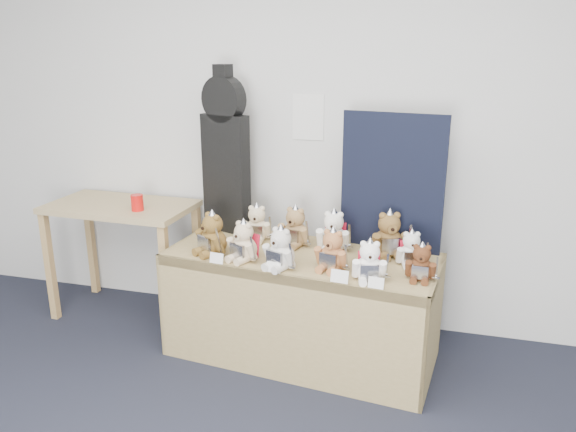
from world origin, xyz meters
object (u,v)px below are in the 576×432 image
(teddy_back_centre_left, at_px, (295,228))
(teddy_back_centre_right, at_px, (333,233))
(display_table, at_px, (298,281))
(teddy_front_right, at_px, (332,252))
(teddy_back_left, at_px, (257,224))
(teddy_back_right, at_px, (389,236))
(red_cup, at_px, (137,203))
(side_table, at_px, (122,222))
(teddy_back_end, at_px, (411,250))
(guitar_case, at_px, (225,153))
(teddy_front_centre, at_px, (280,250))
(teddy_front_far_left, at_px, (212,235))
(teddy_front_end, at_px, (421,264))
(teddy_front_far_right, at_px, (369,263))
(teddy_front_left, at_px, (243,243))

(teddy_back_centre_left, relative_size, teddy_back_centre_right, 0.99)
(display_table, relative_size, teddy_back_centre_right, 5.97)
(teddy_front_right, height_order, teddy_back_centre_right, teddy_back_centre_right)
(teddy_back_left, height_order, teddy_back_right, teddy_back_right)
(red_cup, xyz_separation_m, teddy_back_right, (1.66, -0.01, -0.08))
(display_table, bearing_deg, teddy_back_centre_left, 115.70)
(side_table, xyz_separation_m, teddy_back_end, (1.99, -0.23, 0.07))
(side_table, height_order, teddy_back_right, teddy_back_right)
(display_table, bearing_deg, guitar_case, 153.68)
(teddy_front_centre, bearing_deg, display_table, 93.53)
(teddy_front_far_left, height_order, teddy_back_centre_left, teddy_front_far_left)
(teddy_front_far_left, distance_m, teddy_front_centre, 0.47)
(red_cup, bearing_deg, teddy_front_right, -12.42)
(teddy_back_centre_right, height_order, teddy_back_right, teddy_back_right)
(teddy_front_right, bearing_deg, teddy_front_end, 12.31)
(red_cup, relative_size, teddy_back_centre_right, 0.38)
(teddy_front_centre, distance_m, teddy_front_far_right, 0.51)
(guitar_case, xyz_separation_m, teddy_back_left, (0.25, -0.13, -0.43))
(guitar_case, relative_size, teddy_back_right, 3.52)
(teddy_front_far_left, height_order, teddy_front_end, teddy_front_far_left)
(teddy_back_left, relative_size, teddy_back_right, 0.84)
(red_cup, bearing_deg, teddy_front_far_left, -21.68)
(teddy_back_centre_right, bearing_deg, teddy_front_far_right, -56.00)
(red_cup, bearing_deg, teddy_back_end, -3.90)
(red_cup, height_order, teddy_back_centre_left, teddy_back_centre_left)
(guitar_case, height_order, teddy_front_right, guitar_case)
(guitar_case, relative_size, teddy_back_end, 4.72)
(teddy_front_right, height_order, teddy_back_end, teddy_front_right)
(red_cup, height_order, teddy_front_end, red_cup)
(teddy_back_centre_right, bearing_deg, teddy_front_far_left, -159.78)
(teddy_front_right, relative_size, teddy_front_end, 1.17)
(teddy_front_far_left, distance_m, teddy_front_right, 0.74)
(teddy_back_centre_left, bearing_deg, guitar_case, 176.32)
(teddy_front_right, xyz_separation_m, teddy_front_end, (0.48, -0.02, -0.02))
(teddy_back_centre_left, bearing_deg, teddy_front_left, -110.57)
(teddy_back_end, bearing_deg, side_table, 161.80)
(guitar_case, distance_m, teddy_back_centre_left, 0.68)
(teddy_front_far_left, distance_m, teddy_back_left, 0.36)
(display_table, relative_size, teddy_front_far_left, 5.78)
(guitar_case, bearing_deg, teddy_front_right, -13.42)
(teddy_front_left, xyz_separation_m, teddy_front_centre, (0.24, -0.06, 0.00))
(teddy_front_left, distance_m, teddy_front_end, 1.01)
(teddy_front_far_right, bearing_deg, teddy_front_right, 147.13)
(teddy_front_left, height_order, teddy_back_end, teddy_front_left)
(teddy_front_end, height_order, teddy_back_right, teddy_back_right)
(teddy_front_end, bearing_deg, red_cup, 172.49)
(teddy_front_far_left, bearing_deg, teddy_front_far_right, 23.06)
(teddy_front_left, relative_size, teddy_back_centre_right, 0.95)
(teddy_front_centre, relative_size, teddy_front_far_right, 1.07)
(teddy_back_end, bearing_deg, teddy_back_right, 127.81)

